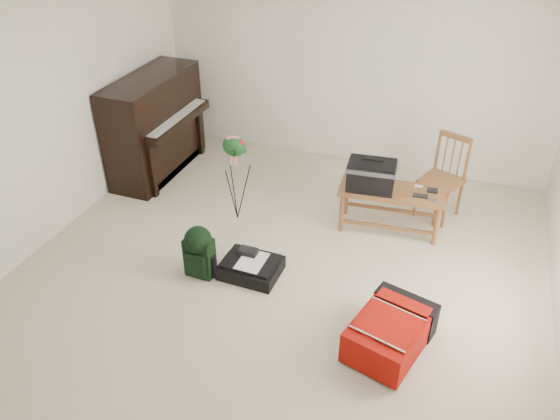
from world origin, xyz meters
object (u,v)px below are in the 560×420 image
at_px(red_suitcase, 391,328).
at_px(flower_stand, 236,179).
at_px(dining_chair, 442,178).
at_px(black_duffel, 251,267).
at_px(green_backpack, 199,250).
at_px(bench, 378,179).
at_px(piano, 156,127).

relative_size(red_suitcase, flower_stand, 0.85).
relative_size(dining_chair, flower_stand, 0.90).
bearing_deg(black_duffel, flower_stand, 122.89).
height_order(red_suitcase, flower_stand, flower_stand).
bearing_deg(red_suitcase, black_duffel, 178.41).
relative_size(red_suitcase, green_backpack, 1.62).
distance_m(bench, dining_chair, 0.81).
height_order(red_suitcase, black_duffel, red_suitcase).
bearing_deg(black_duffel, red_suitcase, -15.51).
relative_size(bench, red_suitcase, 1.29).
relative_size(piano, flower_stand, 1.43).
xyz_separation_m(green_backpack, flower_stand, (-0.07, 1.03, 0.21)).
xyz_separation_m(piano, green_backpack, (1.47, -1.72, -0.30)).
bearing_deg(green_backpack, dining_chair, 44.98).
distance_m(piano, flower_stand, 1.56).
relative_size(dining_chair, red_suitcase, 1.07).
bearing_deg(bench, piano, 167.94).
distance_m(piano, red_suitcase, 3.93).
distance_m(piano, green_backpack, 2.28).
xyz_separation_m(black_duffel, flower_stand, (-0.53, 0.85, 0.43)).
bearing_deg(flower_stand, black_duffel, -74.99).
bearing_deg(bench, green_backpack, -140.78).
xyz_separation_m(dining_chair, black_duffel, (-1.56, -1.73, -0.38)).
bearing_deg(green_backpack, red_suitcase, -5.89).
xyz_separation_m(red_suitcase, green_backpack, (-1.90, 0.25, 0.13)).
bearing_deg(flower_stand, bench, -2.80).
bearing_deg(dining_chair, flower_stand, -135.65).
distance_m(dining_chair, green_backpack, 2.79).
height_order(bench, green_backpack, bench).
bearing_deg(dining_chair, bench, -118.91).
bearing_deg(piano, green_backpack, -49.45).
height_order(red_suitcase, green_backpack, green_backpack).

